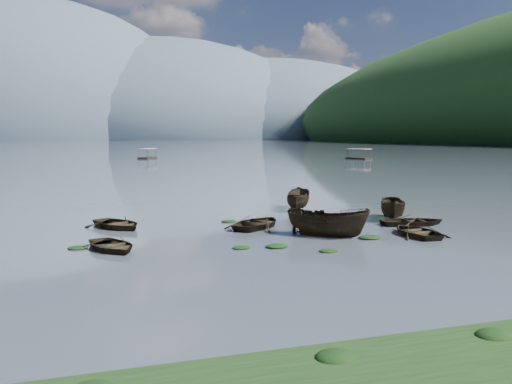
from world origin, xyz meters
name	(u,v)px	position (x,y,z in m)	size (l,w,h in m)	color
ground_plane	(335,256)	(0.00, 0.00, 0.00)	(2400.00, 2400.00, 0.00)	#4A515C
haze_mtn_b	(29,139)	(-60.00, 900.00, 0.00)	(520.00, 520.00, 340.00)	#475666
haze_mtn_c	(161,139)	(140.00, 900.00, 0.00)	(520.00, 520.00, 260.00)	#475666
haze_mtn_d	(266,139)	(320.00, 900.00, 0.00)	(520.00, 520.00, 220.00)	#475666
rowboat_0	(112,250)	(-10.22, 4.98, 0.00)	(2.85, 3.99, 0.83)	black
rowboat_1	(258,227)	(-0.76, 9.36, 0.00)	(3.30, 4.62, 0.96)	black
rowboat_2	(327,236)	(2.00, 4.97, 0.00)	(1.89, 5.03, 1.94)	black
rowboat_3	(416,235)	(7.11, 3.58, 0.00)	(2.95, 4.13, 0.86)	black
rowboat_4	(413,225)	(9.16, 6.95, 0.00)	(3.00, 4.20, 0.87)	black
rowboat_5	(393,219)	(9.31, 9.58, 0.00)	(1.70, 4.53, 1.75)	black
rowboat_6	(117,228)	(-9.30, 12.02, 0.00)	(3.13, 4.38, 0.91)	black
rowboat_7	(333,224)	(4.48, 9.18, 0.00)	(2.81, 3.93, 0.81)	black
rowboat_8	(298,210)	(5.03, 16.55, 0.00)	(1.77, 4.70, 1.82)	black
weed_clump_0	(241,249)	(-3.82, 3.14, 0.00)	(0.96, 0.79, 0.21)	black
weed_clump_1	(328,252)	(0.11, 0.94, 0.00)	(0.97, 0.78, 0.21)	black
weed_clump_2	(277,248)	(-1.96, 2.81, 0.00)	(1.20, 0.96, 0.26)	black
weed_clump_3	(387,224)	(7.86, 8.04, 0.00)	(0.97, 0.82, 0.22)	black
weed_clump_4	(369,239)	(3.95, 3.51, 0.00)	(1.32, 1.05, 0.27)	black
weed_clump_5	(78,249)	(-11.87, 5.82, 0.00)	(1.03, 0.83, 0.22)	black
weed_clump_6	(229,222)	(-1.91, 12.14, 0.00)	(1.03, 0.86, 0.22)	black
weed_clump_7	(324,221)	(4.45, 10.56, 0.00)	(0.97, 0.78, 0.21)	black
pontoon_centre	(148,159)	(7.82, 119.87, 0.00)	(2.68, 6.42, 2.46)	black
pontoon_right	(359,159)	(56.26, 99.30, 0.00)	(2.69, 6.46, 2.48)	black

